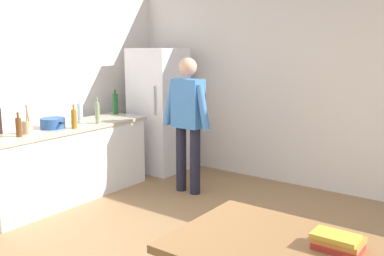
# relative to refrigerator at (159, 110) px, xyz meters

# --- Properties ---
(wall_back) EXTENTS (6.40, 0.12, 2.70)m
(wall_back) POSITION_rel_refrigerator_xyz_m (1.90, 0.60, 0.45)
(wall_back) COLOR silver
(wall_back) RESTS_ON ground_plane
(kitchen_counter) EXTENTS (0.64, 2.20, 0.90)m
(kitchen_counter) POSITION_rel_refrigerator_xyz_m (-0.10, -1.60, -0.45)
(kitchen_counter) COLOR white
(kitchen_counter) RESTS_ON ground_plane
(refrigerator) EXTENTS (0.70, 0.67, 1.80)m
(refrigerator) POSITION_rel_refrigerator_xyz_m (0.00, 0.00, 0.00)
(refrigerator) COLOR white
(refrigerator) RESTS_ON ground_plane
(person) EXTENTS (0.70, 0.22, 1.70)m
(person) POSITION_rel_refrigerator_xyz_m (0.95, -0.55, 0.08)
(person) COLOR #1E1E2D
(person) RESTS_ON ground_plane
(cooking_pot) EXTENTS (0.40, 0.28, 0.12)m
(cooking_pot) POSITION_rel_refrigerator_xyz_m (-0.09, -1.78, 0.06)
(cooking_pot) COLOR #285193
(cooking_pot) RESTS_ON kitchen_counter
(utensil_jar) EXTENTS (0.11, 0.11, 0.32)m
(utensil_jar) POSITION_rel_refrigerator_xyz_m (-0.05, -2.13, 0.08)
(utensil_jar) COLOR tan
(utensil_jar) RESTS_ON kitchen_counter
(bottle_vinegar_tall) EXTENTS (0.06, 0.06, 0.32)m
(bottle_vinegar_tall) POSITION_rel_refrigerator_xyz_m (0.10, -1.26, 0.14)
(bottle_vinegar_tall) COLOR gray
(bottle_vinegar_tall) RESTS_ON kitchen_counter
(bottle_oil_amber) EXTENTS (0.06, 0.06, 0.28)m
(bottle_oil_amber) POSITION_rel_refrigerator_xyz_m (0.11, -1.63, 0.12)
(bottle_oil_amber) COLOR #996619
(bottle_oil_amber) RESTS_ON kitchen_counter
(bottle_beer_brown) EXTENTS (0.06, 0.06, 0.26)m
(bottle_beer_brown) POSITION_rel_refrigerator_xyz_m (0.01, -2.27, 0.11)
(bottle_beer_brown) COLOR #5B3314
(bottle_beer_brown) RESTS_ON kitchen_counter
(bottle_wine_green) EXTENTS (0.08, 0.08, 0.34)m
(bottle_wine_green) POSITION_rel_refrigerator_xyz_m (-0.27, -0.61, 0.15)
(bottle_wine_green) COLOR #1E5123
(bottle_wine_green) RESTS_ON kitchen_counter
(bottle_water_clear) EXTENTS (0.07, 0.07, 0.30)m
(bottle_water_clear) POSITION_rel_refrigerator_xyz_m (-0.16, -1.32, 0.13)
(bottle_water_clear) COLOR silver
(bottle_water_clear) RESTS_ON kitchen_counter
(book_stack) EXTENTS (0.27, 0.20, 0.09)m
(book_stack) POSITION_rel_refrigerator_xyz_m (3.49, -2.56, -0.11)
(book_stack) COLOR #B22D28
(book_stack) RESTS_ON dining_table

